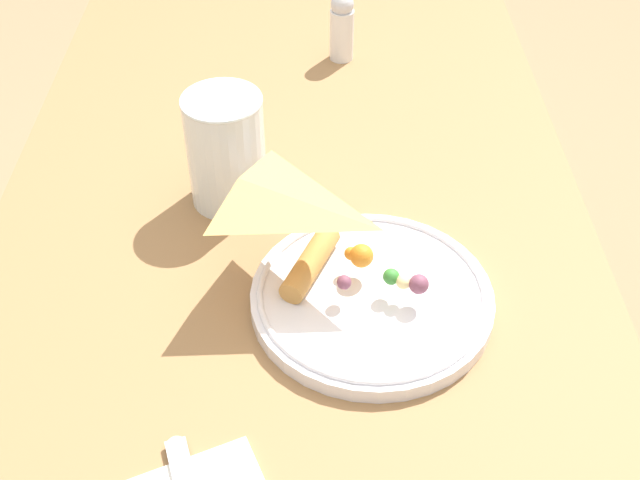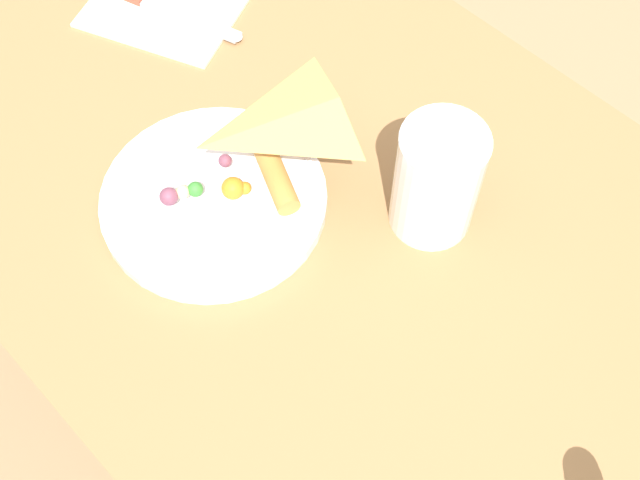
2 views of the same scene
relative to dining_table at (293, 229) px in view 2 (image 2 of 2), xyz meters
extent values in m
plane|color=#997A56|center=(0.00, 0.00, -0.60)|extent=(6.00, 6.00, 0.00)
cube|color=olive|center=(0.00, 0.00, 0.09)|extent=(1.29, 0.64, 0.03)
cube|color=brown|center=(-0.60, 0.27, -0.26)|extent=(0.06, 0.06, 0.67)
cylinder|color=white|center=(-0.03, -0.08, 0.11)|extent=(0.23, 0.23, 0.02)
torus|color=white|center=(-0.03, -0.08, 0.12)|extent=(0.22, 0.22, 0.01)
pyramid|color=#DBA351|center=(-0.03, -0.09, 0.13)|extent=(0.15, 0.17, 0.02)
cylinder|color=#C68942|center=(0.00, -0.02, 0.13)|extent=(0.09, 0.06, 0.02)
sphere|color=orange|center=(-0.01, -0.07, 0.15)|extent=(0.02, 0.02, 0.02)
sphere|color=#388433|center=(-0.03, -0.09, 0.14)|extent=(0.02, 0.02, 0.02)
sphere|color=#7A4256|center=(-0.04, -0.12, 0.15)|extent=(0.02, 0.02, 0.02)
sphere|color=orange|center=(0.00, -0.06, 0.14)|extent=(0.01, 0.01, 0.01)
sphere|color=#EFDB93|center=(-0.04, -0.11, 0.14)|extent=(0.01, 0.01, 0.01)
sphere|color=#7A4256|center=(-0.04, -0.05, 0.14)|extent=(0.01, 0.01, 0.01)
cylinder|color=white|center=(0.13, 0.07, 0.17)|extent=(0.08, 0.08, 0.13)
cylinder|color=#B27F42|center=(0.13, 0.07, 0.15)|extent=(0.07, 0.07, 0.09)
torus|color=white|center=(0.13, 0.07, 0.23)|extent=(0.08, 0.08, 0.00)
cube|color=white|center=(-0.28, 0.06, 0.11)|extent=(0.21, 0.19, 0.00)
cube|color=silver|center=(-0.25, 0.07, 0.11)|extent=(0.13, 0.06, 0.00)
ellipsoid|color=silver|center=(-0.19, 0.09, 0.11)|extent=(0.02, 0.02, 0.00)
camera|label=1|loc=(-0.55, -0.02, 0.66)|focal=45.00mm
camera|label=2|loc=(0.37, -0.32, 0.79)|focal=45.00mm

